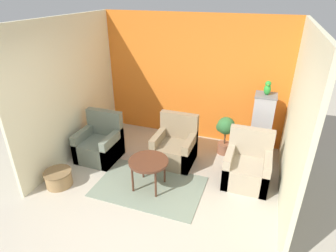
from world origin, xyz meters
The scene contains 13 objects.
ground_plane centered at (0.00, 0.00, 0.00)m, with size 20.00×20.00×0.00m, color beige.
wall_back_accent centered at (0.00, 3.05, 1.32)m, with size 4.01×0.06×2.64m.
wall_left centered at (-1.97, 1.51, 1.32)m, with size 0.06×3.02×2.64m.
wall_right centered at (1.97, 1.51, 1.32)m, with size 0.06×3.02×2.64m.
area_rug centered at (-0.14, 0.95, 0.01)m, with size 1.80×1.17×0.01m.
coffee_table centered at (-0.14, 0.95, 0.48)m, with size 0.66×0.66×0.54m.
armchair_left centered at (-1.41, 1.48, 0.29)m, with size 0.74×0.73×0.92m.
armchair_right centered at (1.39, 1.67, 0.29)m, with size 0.74×0.73×0.92m.
armchair_middle centered at (0.02, 1.86, 0.29)m, with size 0.74×0.73×0.92m.
birdcage centered at (1.52, 2.58, 0.63)m, with size 0.50×0.50×1.32m.
parrot centered at (1.52, 2.58, 1.44)m, with size 0.12×0.22×0.27m.
potted_plant centered at (0.86, 2.49, 0.50)m, with size 0.38×0.35×0.80m.
wicker_basket centered at (-1.62, 0.48, 0.15)m, with size 0.46×0.46×0.27m.
Camera 1 is at (1.47, -2.55, 3.07)m, focal length 30.00 mm.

